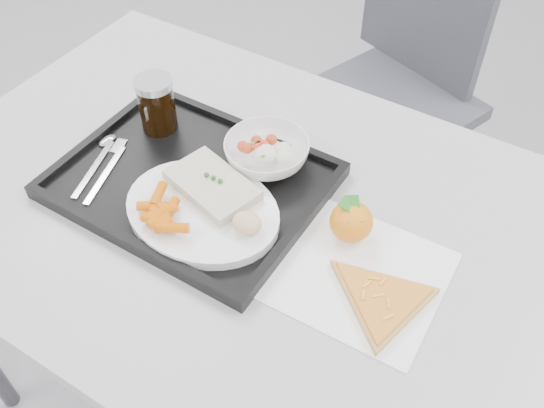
% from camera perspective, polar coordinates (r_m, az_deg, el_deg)
% --- Properties ---
extents(table, '(1.20, 0.80, 0.75)m').
position_cam_1_polar(table, '(1.10, -2.38, -2.53)').
color(table, '#A6A6A8').
rests_on(table, ground).
extents(chair, '(0.54, 0.55, 0.93)m').
position_cam_1_polar(chair, '(1.78, 12.07, 12.62)').
color(chair, '#3A3B42').
rests_on(chair, ground).
extents(tray, '(0.45, 0.35, 0.03)m').
position_cam_1_polar(tray, '(1.08, -7.60, 2.06)').
color(tray, black).
rests_on(tray, table).
extents(dinner_plate, '(0.27, 0.27, 0.02)m').
position_cam_1_polar(dinner_plate, '(1.01, -6.55, -0.69)').
color(dinner_plate, white).
rests_on(dinner_plate, tray).
extents(fish_fillet, '(0.17, 0.13, 0.03)m').
position_cam_1_polar(fish_fillet, '(1.02, -5.65, 1.78)').
color(fish_fillet, beige).
rests_on(fish_fillet, dinner_plate).
extents(bread_roll, '(0.06, 0.06, 0.03)m').
position_cam_1_polar(bread_roll, '(0.95, -2.38, -1.79)').
color(bread_roll, '#E1CB87').
rests_on(bread_roll, dinner_plate).
extents(salad_bowl, '(0.15, 0.15, 0.05)m').
position_cam_1_polar(salad_bowl, '(1.08, -0.49, 4.84)').
color(salad_bowl, white).
rests_on(salad_bowl, tray).
extents(cola_glass, '(0.07, 0.07, 0.11)m').
position_cam_1_polar(cola_glass, '(1.16, -10.82, 9.30)').
color(cola_glass, black).
rests_on(cola_glass, tray).
extents(cutlery, '(0.11, 0.17, 0.01)m').
position_cam_1_polar(cutlery, '(1.14, -15.54, 4.12)').
color(cutlery, silver).
rests_on(cutlery, tray).
extents(napkin, '(0.26, 0.25, 0.00)m').
position_cam_1_polar(napkin, '(0.96, 8.28, -6.67)').
color(napkin, white).
rests_on(napkin, table).
extents(tangerine, '(0.08, 0.08, 0.07)m').
position_cam_1_polar(tangerine, '(0.98, 7.48, -1.63)').
color(tangerine, orange).
rests_on(tangerine, napkin).
extents(pizza_slice, '(0.25, 0.25, 0.02)m').
position_cam_1_polar(pizza_slice, '(0.93, 10.27, -8.88)').
color(pizza_slice, tan).
rests_on(pizza_slice, napkin).
extents(carrot_pile, '(0.11, 0.09, 0.02)m').
position_cam_1_polar(carrot_pile, '(0.99, -10.38, -0.88)').
color(carrot_pile, '#D65F08').
rests_on(carrot_pile, dinner_plate).
extents(salad_contents, '(0.10, 0.06, 0.02)m').
position_cam_1_polar(salad_contents, '(1.07, -0.46, 5.08)').
color(salad_contents, red).
rests_on(salad_contents, salad_bowl).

